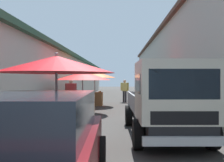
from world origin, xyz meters
TOP-DOWN VIEW (x-y plane):
  - ground at (13.50, 0.00)m, footprint 90.00×90.00m
  - building_left_whitewash at (15.75, 6.88)m, footprint 49.80×7.50m
  - building_right_concrete at (15.75, -6.88)m, footprint 49.80×7.50m
  - fruit_stall_far_left at (10.80, 1.67)m, footprint 2.81×2.81m
  - fruit_stall_near_right at (4.17, 1.24)m, footprint 2.66×2.66m
  - fruit_stall_far_right at (13.26, -2.11)m, footprint 2.11×2.11m
  - fruit_stall_mid_lane at (14.36, 1.44)m, footprint 2.68×2.68m
  - hatchback_car at (1.89, 1.02)m, footprint 3.96×2.03m
  - delivery_truck at (5.20, -1.44)m, footprint 4.98×2.10m
  - vendor_by_crates at (16.88, -0.51)m, footprint 0.38×0.61m
  - vendor_in_shade at (12.86, 2.69)m, footprint 0.28×0.65m
  - plastic_stool at (13.75, 2.60)m, footprint 0.30×0.30m

SIDE VIEW (x-z plane):
  - ground at x=13.50m, z-range 0.00..0.00m
  - plastic_stool at x=13.75m, z-range 0.11..0.54m
  - hatchback_car at x=1.89m, z-range 0.01..1.46m
  - vendor_by_crates at x=16.88m, z-range 0.13..1.79m
  - vendor_in_shade at x=12.86m, z-range 0.13..1.80m
  - delivery_truck at x=5.20m, z-range 0.00..2.08m
  - fruit_stall_far_right at x=13.26m, z-range 0.45..2.80m
  - fruit_stall_far_left at x=10.80m, z-range 0.61..2.73m
  - fruit_stall_mid_lane at x=14.36m, z-range 0.58..2.86m
  - fruit_stall_near_right at x=4.17m, z-range 0.60..2.87m
  - building_left_whitewash at x=15.75m, z-range 0.01..3.63m
  - building_right_concrete at x=15.75m, z-range 0.01..5.75m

